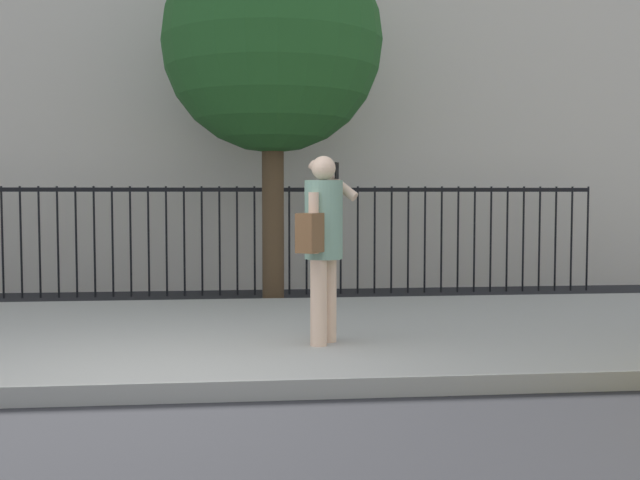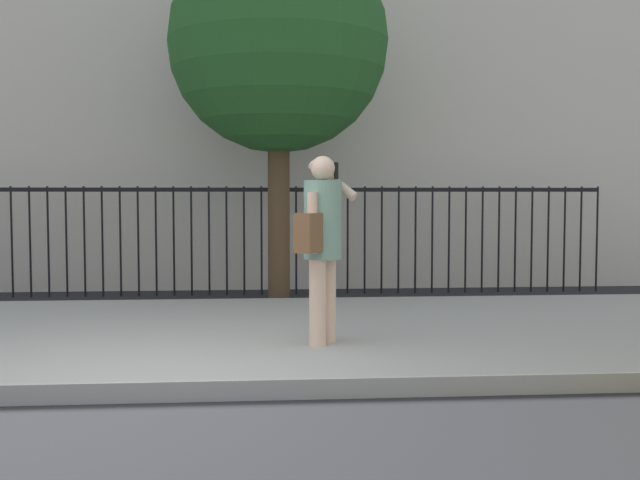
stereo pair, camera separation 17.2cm
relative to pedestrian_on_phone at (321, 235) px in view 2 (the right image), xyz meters
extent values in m
plane|color=black|center=(-1.39, -1.31, -1.13)|extent=(60.00, 60.00, 0.00)
cube|color=#9E9B93|center=(-1.39, 0.89, -1.05)|extent=(28.00, 4.40, 0.15)
cube|color=black|center=(-1.39, 4.59, 0.42)|extent=(12.00, 0.04, 0.06)
cylinder|color=black|center=(-4.07, 4.59, -0.33)|extent=(0.03, 0.03, 1.60)
cylinder|color=black|center=(-3.82, 4.59, -0.33)|extent=(0.03, 0.03, 1.60)
cylinder|color=black|center=(-3.56, 4.59, -0.33)|extent=(0.03, 0.03, 1.60)
cylinder|color=black|center=(-3.31, 4.59, -0.33)|extent=(0.03, 0.03, 1.60)
cylinder|color=black|center=(-3.05, 4.59, -0.33)|extent=(0.03, 0.03, 1.60)
cylinder|color=black|center=(-2.80, 4.59, -0.33)|extent=(0.03, 0.03, 1.60)
cylinder|color=black|center=(-2.54, 4.59, -0.33)|extent=(0.03, 0.03, 1.60)
cylinder|color=black|center=(-2.28, 4.59, -0.33)|extent=(0.03, 0.03, 1.60)
cylinder|color=black|center=(-2.03, 4.59, -0.33)|extent=(0.03, 0.03, 1.60)
cylinder|color=black|center=(-1.77, 4.59, -0.33)|extent=(0.03, 0.03, 1.60)
cylinder|color=black|center=(-1.52, 4.59, -0.33)|extent=(0.03, 0.03, 1.60)
cylinder|color=black|center=(-1.26, 4.59, -0.33)|extent=(0.03, 0.03, 1.60)
cylinder|color=black|center=(-1.01, 4.59, -0.33)|extent=(0.03, 0.03, 1.60)
cylinder|color=black|center=(-0.75, 4.59, -0.33)|extent=(0.03, 0.03, 1.60)
cylinder|color=black|center=(-0.50, 4.59, -0.33)|extent=(0.03, 0.03, 1.60)
cylinder|color=black|center=(-0.24, 4.59, -0.33)|extent=(0.03, 0.03, 1.60)
cylinder|color=black|center=(0.01, 4.59, -0.33)|extent=(0.03, 0.03, 1.60)
cylinder|color=black|center=(0.27, 4.59, -0.33)|extent=(0.03, 0.03, 1.60)
cylinder|color=black|center=(0.52, 4.59, -0.33)|extent=(0.03, 0.03, 1.60)
cylinder|color=black|center=(0.78, 4.59, -0.33)|extent=(0.03, 0.03, 1.60)
cylinder|color=black|center=(1.03, 4.59, -0.33)|extent=(0.03, 0.03, 1.60)
cylinder|color=black|center=(1.29, 4.59, -0.33)|extent=(0.03, 0.03, 1.60)
cylinder|color=black|center=(1.54, 4.59, -0.33)|extent=(0.03, 0.03, 1.60)
cylinder|color=black|center=(1.80, 4.59, -0.33)|extent=(0.03, 0.03, 1.60)
cylinder|color=black|center=(2.06, 4.59, -0.33)|extent=(0.03, 0.03, 1.60)
cylinder|color=black|center=(2.31, 4.59, -0.33)|extent=(0.03, 0.03, 1.60)
cylinder|color=black|center=(2.57, 4.59, -0.33)|extent=(0.03, 0.03, 1.60)
cylinder|color=black|center=(2.82, 4.59, -0.33)|extent=(0.03, 0.03, 1.60)
cylinder|color=black|center=(3.08, 4.59, -0.33)|extent=(0.03, 0.03, 1.60)
cylinder|color=black|center=(3.33, 4.59, -0.33)|extent=(0.03, 0.03, 1.60)
cylinder|color=black|center=(3.59, 4.59, -0.33)|extent=(0.03, 0.03, 1.60)
cylinder|color=black|center=(3.84, 4.59, -0.33)|extent=(0.03, 0.03, 1.60)
cylinder|color=black|center=(4.10, 4.59, -0.33)|extent=(0.03, 0.03, 1.60)
cylinder|color=black|center=(4.35, 4.59, -0.33)|extent=(0.03, 0.03, 1.60)
cylinder|color=black|center=(4.61, 4.59, -0.33)|extent=(0.03, 0.03, 1.60)
cylinder|color=beige|center=(0.07, 0.11, -0.59)|extent=(0.15, 0.15, 0.77)
cylinder|color=beige|center=(-0.04, -0.06, -0.59)|extent=(0.15, 0.15, 0.77)
cylinder|color=gray|center=(0.01, 0.02, 0.14)|extent=(0.47, 0.47, 0.70)
sphere|color=beige|center=(0.01, 0.02, 0.60)|extent=(0.22, 0.22, 0.22)
cylinder|color=beige|center=(0.12, 0.19, 0.49)|extent=(0.46, 0.33, 0.38)
cylinder|color=beige|center=(-0.09, -0.15, 0.12)|extent=(0.09, 0.09, 0.53)
cube|color=black|center=(0.14, 0.12, 0.58)|extent=(0.05, 0.06, 0.15)
cube|color=brown|center=(-0.12, -0.20, 0.03)|extent=(0.28, 0.32, 0.34)
cylinder|color=#4C3823|center=(-0.27, 3.63, 0.22)|extent=(0.29, 0.29, 2.70)
sphere|color=#235623|center=(-0.27, 3.63, 2.38)|extent=(2.93, 2.93, 2.93)
camera|label=1|loc=(-0.75, -6.87, 0.38)|focal=43.78mm
camera|label=2|loc=(-0.58, -6.89, 0.38)|focal=43.78mm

